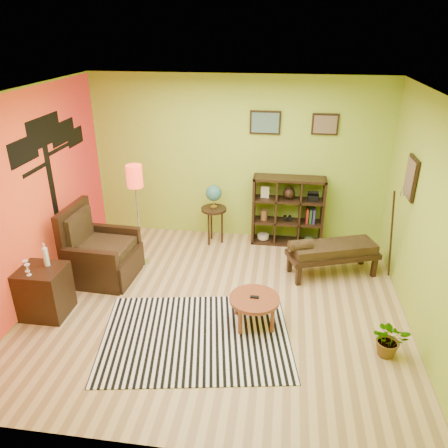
# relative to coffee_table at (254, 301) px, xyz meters

# --- Properties ---
(ground) EXTENTS (5.00, 5.00, 0.00)m
(ground) POSITION_rel_coffee_table_xyz_m (-0.52, 0.32, -0.34)
(ground) COLOR tan
(ground) RESTS_ON ground
(room_shell) EXTENTS (5.04, 4.54, 2.82)m
(room_shell) POSITION_rel_coffee_table_xyz_m (-0.62, 0.34, 1.46)
(room_shell) COLOR #9FC339
(room_shell) RESTS_ON ground
(zebra_rug) EXTENTS (2.54, 2.04, 0.01)m
(zebra_rug) POSITION_rel_coffee_table_xyz_m (-0.68, -0.36, -0.33)
(zebra_rug) COLOR white
(zebra_rug) RESTS_ON ground
(coffee_table) EXTENTS (0.64, 0.64, 0.41)m
(coffee_table) POSITION_rel_coffee_table_xyz_m (0.00, 0.00, 0.00)
(coffee_table) COLOR brown
(coffee_table) RESTS_ON ground
(armchair) EXTENTS (0.97, 0.98, 1.12)m
(armchair) POSITION_rel_coffee_table_xyz_m (-2.39, 0.84, 0.00)
(armchair) COLOR black
(armchair) RESTS_ON ground
(side_cabinet) EXTENTS (0.57, 0.52, 0.99)m
(side_cabinet) POSITION_rel_coffee_table_xyz_m (-2.72, -0.17, 0.01)
(side_cabinet) COLOR black
(side_cabinet) RESTS_ON ground
(floor_lamp) EXTENTS (0.25, 0.25, 1.64)m
(floor_lamp) POSITION_rel_coffee_table_xyz_m (-1.90, 1.28, 0.99)
(floor_lamp) COLOR silver
(floor_lamp) RESTS_ON ground
(globe_table) EXTENTS (0.43, 0.43, 1.06)m
(globe_table) POSITION_rel_coffee_table_xyz_m (-0.87, 2.19, 0.46)
(globe_table) COLOR black
(globe_table) RESTS_ON ground
(cube_shelf) EXTENTS (1.20, 0.35, 1.20)m
(cube_shelf) POSITION_rel_coffee_table_xyz_m (0.39, 2.35, 0.26)
(cube_shelf) COLOR black
(cube_shelf) RESTS_ON ground
(bench) EXTENTS (1.44, 0.91, 0.63)m
(bench) POSITION_rel_coffee_table_xyz_m (1.04, 1.37, 0.07)
(bench) COLOR black
(bench) RESTS_ON ground
(potted_plant) EXTENTS (0.44, 0.48, 0.35)m
(potted_plant) POSITION_rel_coffee_table_xyz_m (1.59, -0.36, -0.16)
(potted_plant) COLOR #26661E
(potted_plant) RESTS_ON ground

